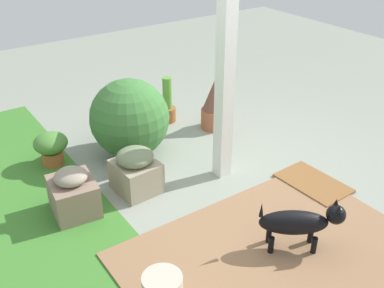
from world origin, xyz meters
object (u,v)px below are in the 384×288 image
Objects in this scene: doormat at (313,183)px; porch_pillar at (226,60)px; stone_planter_mid at (136,171)px; terracotta_pot_spiky at (214,106)px; round_shrub at (130,118)px; terracotta_pot_broad at (51,146)px; terracotta_pot_tall at (168,106)px; dog at (300,222)px; stone_planter_far at (73,193)px.

porch_pillar is at bearing 42.88° from doormat.
doormat is (-0.69, -0.64, -1.23)m from porch_pillar.
doormat is at bearing -137.12° from porch_pillar.
terracotta_pot_spiky is (0.67, -1.46, 0.07)m from stone_planter_mid.
porch_pillar reaches higher than round_shrub.
terracotta_pot_broad is at bearing 71.81° from round_shrub.
terracotta_pot_tall is (1.16, -1.09, -0.01)m from stone_planter_mid.
dog is (-2.19, 0.77, -0.02)m from terracotta_pot_spiky.
dog is at bearing 171.48° from terracotta_pot_tall.
terracotta_pot_tall is 0.93× the size of dog.
porch_pillar is 1.86m from stone_planter_far.
stone_planter_mid is 1.25× the size of terracotta_pot_broad.
terracotta_pot_tall is at bearing 37.30° from terracotta_pot_spiky.
stone_planter_far is at bearing 80.56° from porch_pillar.
dog is 1.05m from doormat.
round_shrub reaches higher than stone_planter_mid.
stone_planter_mid is 1.67m from dog.
dog is (-1.52, -0.69, 0.05)m from stone_planter_mid.
porch_pillar reaches higher than stone_planter_far.
stone_planter_mid is 0.78m from round_shrub.
dog is (-1.53, -1.33, 0.07)m from stone_planter_far.
round_shrub is (0.93, 0.58, -0.81)m from porch_pillar.
round_shrub is at bearing -54.65° from stone_planter_far.
round_shrub reaches higher than terracotta_pot_broad.
dog is (-2.47, -1.20, 0.06)m from terracotta_pot_broad.
stone_planter_mid reaches higher than stone_planter_far.
porch_pillar is 2.11m from terracotta_pot_broad.
stone_planter_mid is at bearing -151.63° from terracotta_pot_broad.
dog is at bearing -154.07° from terracotta_pot_broad.
dog reaches higher than stone_planter_mid.
doormat is at bearing -121.52° from stone_planter_mid.
terracotta_pot_tall is 1.59× the size of terracotta_pot_broad.
porch_pillar is 1.55m from doormat.
terracotta_pot_tall is 1.62m from terracotta_pot_broad.
round_shrub is 1.40× the size of terracotta_pot_spiky.
terracotta_pot_broad is at bearing 47.21° from doormat.
terracotta_pot_broad is at bearing -7.66° from stone_planter_far.
porch_pillar is at bearing -148.14° from round_shrub.
terracotta_pot_spiky reaches higher than terracotta_pot_tall.
stone_planter_far is 2.37m from doormat.
terracotta_pot_tall is at bearing -56.36° from stone_planter_far.
dog is at bearing -155.66° from stone_planter_mid.
dog is at bearing 124.65° from doormat.
stone_planter_far is 2.08m from terracotta_pot_tall.
terracotta_pot_spiky is (0.92, -0.58, -0.95)m from porch_pillar.
doormat is at bearing -113.59° from stone_planter_far.
doormat is at bearing -132.79° from terracotta_pot_broad.
terracotta_pot_broad is 0.53× the size of doormat.
round_shrub is (0.67, -0.95, 0.23)m from stone_planter_far.
round_shrub is at bearing 31.86° from porch_pillar.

